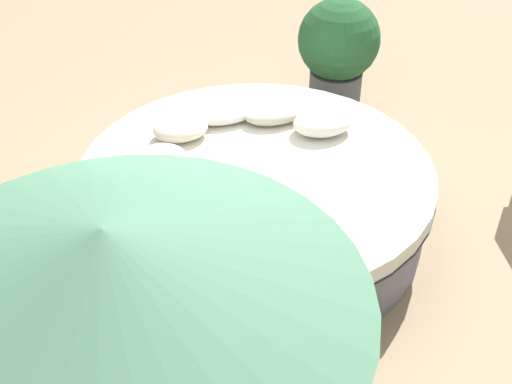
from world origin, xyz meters
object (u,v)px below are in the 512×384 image
Objects in this scene: throw_pillow_3 at (181,128)px; round_bed at (256,198)px; throw_pillow_0 at (323,122)px; throw_pillow_1 at (275,114)px; throw_pillow_4 at (160,158)px; patio_umbrella at (110,273)px; planter at (338,49)px; throw_pillow_2 at (225,114)px.

round_bed is at bearing 128.04° from throw_pillow_3.
throw_pillow_0 reaches higher than throw_pillow_1.
patio_umbrella is at bearing 77.66° from throw_pillow_4.
throw_pillow_3 is at bearing 1.00° from throw_pillow_1.
patio_umbrella is (0.55, 2.52, 1.26)m from throw_pillow_4.
patio_umbrella is 4.94m from planter.
patio_umbrella reaches higher than throw_pillow_2.
planter is at bearing -123.88° from patio_umbrella.
throw_pillow_2 is 3.50m from patio_umbrella.
throw_pillow_2 is (0.05, -0.73, 0.38)m from round_bed.
throw_pillow_4 is (0.70, -0.22, 0.38)m from round_bed.
throw_pillow_3 is at bearing -105.34° from patio_umbrella.
throw_pillow_3 is 0.44m from throw_pillow_4.
throw_pillow_0 reaches higher than throw_pillow_2.
throw_pillow_4 is (1.38, 0.09, -0.02)m from throw_pillow_0.
throw_pillow_0 is at bearing 137.54° from throw_pillow_1.
throw_pillow_4 is 2.87m from patio_umbrella.
round_bed is 0.83m from throw_pillow_2.
throw_pillow_1 is at bearing 45.34° from planter.
patio_umbrella reaches higher than throw_pillow_1.
round_bed is 0.85m from throw_pillow_0.
throw_pillow_1 reaches higher than throw_pillow_2.
throw_pillow_1 is at bearing -121.00° from round_bed.
throw_pillow_2 is 1.35× the size of throw_pillow_4.
round_bed is 5.18× the size of throw_pillow_1.
planter is at bearing -147.43° from throw_pillow_2.
throw_pillow_0 is 0.42× the size of planter.
throw_pillow_3 reaches higher than round_bed.
throw_pillow_2 is at bearing -141.98° from throw_pillow_4.
throw_pillow_0 is 0.94× the size of throw_pillow_2.
throw_pillow_4 is at bearing 3.72° from throw_pillow_0.
round_bed is 0.84m from throw_pillow_3.
throw_pillow_1 is 3.56m from patio_umbrella.
throw_pillow_0 is at bearing -155.52° from round_bed.
throw_pillow_1 is 1.18× the size of throw_pillow_3.
throw_pillow_2 is (0.73, -0.42, -0.03)m from throw_pillow_0.
throw_pillow_4 is 0.19× the size of patio_umbrella.
throw_pillow_4 is (1.06, 0.38, 0.00)m from throw_pillow_1.
throw_pillow_4 is at bearing -17.44° from round_bed.
throw_pillow_0 is 1.12× the size of throw_pillow_3.
patio_umbrella reaches higher than throw_pillow_0.
round_bed is at bearing 59.00° from throw_pillow_1.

